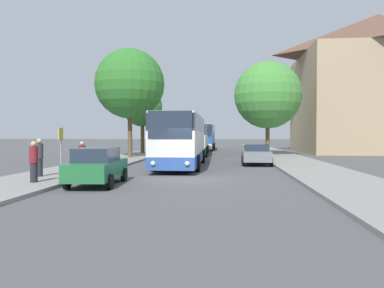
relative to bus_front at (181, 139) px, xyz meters
name	(u,v)px	position (x,y,z in m)	size (l,w,h in m)	color
ground_plane	(190,179)	(1.22, -6.93, -1.84)	(300.00, 300.00, 0.00)	#4C4C4F
sidewalk_left	(52,176)	(-5.78, -6.93, -1.76)	(4.00, 120.00, 0.15)	gray
sidewalk_right	(337,179)	(8.22, -6.93, -1.76)	(4.00, 120.00, 0.15)	gray
building_right_background	(377,84)	(21.21, 22.06, 6.48)	(17.98, 15.74, 16.64)	tan
bus_front	(181,139)	(0.00, 0.00, 0.00)	(2.99, 11.79, 3.44)	#2D519E
bus_middle	(195,139)	(-0.21, 13.65, -0.11)	(2.93, 11.23, 3.22)	#238942
bus_rear	(205,137)	(0.02, 26.98, 0.00)	(2.79, 11.11, 3.45)	silver
parked_car_left_curb	(97,166)	(-2.51, -9.48, -1.01)	(2.09, 4.27, 1.61)	#236B38
parked_car_right_near	(256,154)	(5.17, 2.10, -1.06)	(2.19, 4.49, 1.47)	slate
bus_stop_sign	(61,145)	(-4.98, -7.62, -0.19)	(0.08, 0.45, 2.40)	gray
pedestrian_waiting_near	(39,157)	(-5.97, -7.82, -0.76)	(0.36, 0.36, 1.83)	#23232D
pedestrian_waiting_far	(34,162)	(-5.12, -9.95, -0.81)	(0.36, 0.36, 1.74)	#23232D
pedestrian_walking_back	(82,157)	(-4.41, -6.40, -0.84)	(0.36, 0.36, 1.67)	#23232D
tree_left_near	(142,107)	(-6.15, 15.33, 3.36)	(4.38, 4.38, 7.26)	brown
tree_left_far	(130,84)	(-5.57, 7.74, 4.84)	(6.21, 6.21, 9.64)	brown
tree_right_near	(268,95)	(7.10, 12.49, 4.22)	(6.61, 6.61, 9.22)	brown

